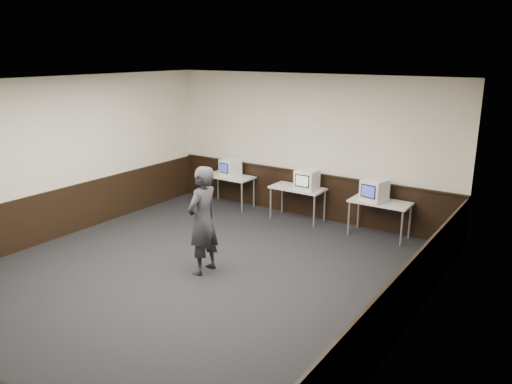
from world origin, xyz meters
TOP-DOWN VIEW (x-y plane):
  - floor at (0.00, 0.00)m, footprint 8.00×8.00m
  - ceiling at (0.00, 0.00)m, footprint 8.00×8.00m
  - back_wall at (0.00, 4.00)m, footprint 7.00×0.00m
  - left_wall at (-3.50, 0.00)m, footprint 0.00×8.00m
  - right_wall at (3.50, 0.00)m, footprint 0.00×8.00m
  - wainscot_back at (0.00, 3.98)m, footprint 6.98×0.04m
  - wainscot_left at (-3.48, 0.00)m, footprint 0.04×7.98m
  - wainscot_right at (3.48, 0.00)m, footprint 0.04×7.98m
  - wainscot_rail at (0.00, 3.96)m, footprint 6.98×0.06m
  - desk_left at (-1.90, 3.60)m, footprint 1.20×0.60m
  - desk_center at (0.00, 3.60)m, footprint 1.20×0.60m
  - desk_right at (1.90, 3.60)m, footprint 1.20×0.60m
  - emac_left at (-1.89, 3.64)m, footprint 0.47×0.49m
  - emac_center at (0.24, 3.56)m, footprint 0.46×0.49m
  - emac_right at (1.78, 3.56)m, footprint 0.52×0.54m
  - person at (0.03, 0.30)m, footprint 0.46×0.69m

SIDE VIEW (x-z plane):
  - floor at x=0.00m, z-range 0.00..0.00m
  - wainscot_back at x=0.00m, z-range 0.00..1.00m
  - wainscot_left at x=-3.48m, z-range 0.00..1.00m
  - wainscot_right at x=3.48m, z-range 0.00..1.00m
  - desk_left at x=-1.90m, z-range 0.30..1.05m
  - desk_center at x=0.00m, z-range 0.30..1.05m
  - desk_right at x=1.90m, z-range 0.30..1.05m
  - person at x=0.03m, z-range 0.00..1.86m
  - emac_left at x=-1.89m, z-range 0.75..1.15m
  - emac_center at x=0.24m, z-range 0.75..1.19m
  - emac_right at x=1.78m, z-range 0.75..1.19m
  - wainscot_rail at x=0.00m, z-range 1.00..1.04m
  - back_wall at x=0.00m, z-range -1.90..5.10m
  - left_wall at x=-3.50m, z-range -2.40..5.60m
  - right_wall at x=3.50m, z-range -2.40..5.60m
  - ceiling at x=0.00m, z-range 3.20..3.20m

